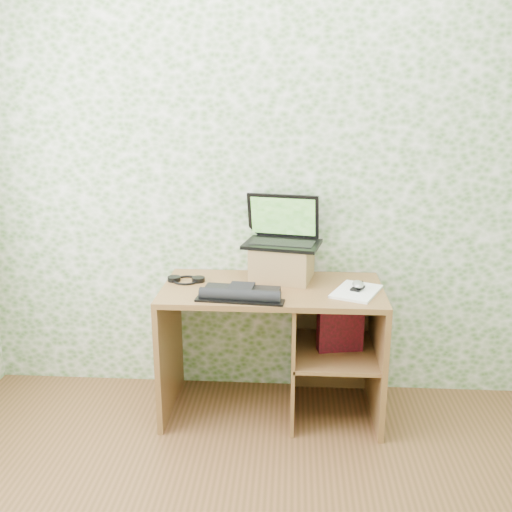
# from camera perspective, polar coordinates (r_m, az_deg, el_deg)

# --- Properties ---
(wall_back) EXTENTS (3.50, 0.00, 3.50)m
(wall_back) POSITION_cam_1_polar(r_m,az_deg,el_deg) (3.28, 1.94, 7.78)
(wall_back) COLOR white
(wall_back) RESTS_ON ground
(desk) EXTENTS (1.20, 0.60, 0.75)m
(desk) POSITION_cam_1_polar(r_m,az_deg,el_deg) (3.23, 3.03, -7.50)
(desk) COLOR brown
(desk) RESTS_ON floor
(riser) EXTENTS (0.37, 0.33, 0.20)m
(riser) POSITION_cam_1_polar(r_m,az_deg,el_deg) (3.21, 2.61, -0.66)
(riser) COLOR olive
(riser) RESTS_ON desk
(laptop) EXTENTS (0.46, 0.37, 0.28)m
(laptop) POSITION_cam_1_polar(r_m,az_deg,el_deg) (3.21, 2.67, 2.34)
(laptop) COLOR black
(laptop) RESTS_ON riser
(keyboard) EXTENTS (0.46, 0.27, 0.06)m
(keyboard) POSITION_cam_1_polar(r_m,az_deg,el_deg) (2.95, -1.53, -3.75)
(keyboard) COLOR black
(keyboard) RESTS_ON desk
(headphones) EXTENTS (0.21, 0.15, 0.03)m
(headphones) POSITION_cam_1_polar(r_m,az_deg,el_deg) (3.22, -6.99, -2.37)
(headphones) COLOR black
(headphones) RESTS_ON desk
(notepad) EXTENTS (0.31, 0.35, 0.01)m
(notepad) POSITION_cam_1_polar(r_m,az_deg,el_deg) (3.07, 10.00, -3.51)
(notepad) COLOR white
(notepad) RESTS_ON desk
(mouse) EXTENTS (0.10, 0.12, 0.03)m
(mouse) POSITION_cam_1_polar(r_m,az_deg,el_deg) (3.08, 10.14, -2.99)
(mouse) COLOR #B7B7B9
(mouse) RESTS_ON notepad
(pen) EXTENTS (0.02, 0.12, 0.01)m
(pen) POSITION_cam_1_polar(r_m,az_deg,el_deg) (3.15, 10.62, -2.83)
(pen) COLOR black
(pen) RESTS_ON notepad
(red_box) EXTENTS (0.26, 0.12, 0.30)m
(red_box) POSITION_cam_1_polar(r_m,az_deg,el_deg) (3.19, 8.43, -6.83)
(red_box) COLOR maroon
(red_box) RESTS_ON desk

